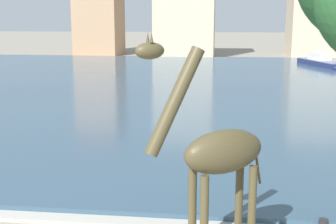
{
  "coord_description": "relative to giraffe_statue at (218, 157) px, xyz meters",
  "views": [
    {
      "loc": [
        3.76,
        -5.35,
        5.47
      ],
      "look_at": [
        1.91,
        10.08,
        2.2
      ],
      "focal_mm": 49.26,
      "sensor_mm": 36.0,
      "label": 1
    }
  ],
  "objects": [
    {
      "name": "quay_edge_coping",
      "position": [
        -3.69,
        2.16,
        -2.58
      ],
      "size": [
        88.55,
        0.5,
        0.12
      ],
      "primitive_type": "cube",
      "color": "#ADA89E",
      "rests_on": "ground"
    },
    {
      "name": "townhouse_wide_warehouse",
      "position": [
        12.29,
        56.1,
        3.93
      ],
      "size": [
        7.06,
        7.32,
        13.12
      ],
      "color": "#C6B293",
      "rests_on": "ground"
    },
    {
      "name": "sailboat_navy",
      "position": [
        10.56,
        40.46,
        -2.08
      ],
      "size": [
        4.38,
        8.44,
        9.7
      ],
      "color": "navy",
      "rests_on": "ground"
    },
    {
      "name": "townhouse_narrow_midrow",
      "position": [
        -5.09,
        53.12,
        3.93
      ],
      "size": [
        7.95,
        7.07,
        13.13
      ],
      "color": "#C6B293",
      "rests_on": "ground"
    },
    {
      "name": "harbor_water",
      "position": [
        -3.69,
        26.45,
        -2.51
      ],
      "size": [
        88.55,
        48.08,
        0.26
      ],
      "primitive_type": "cube",
      "color": "#334C60",
      "rests_on": "ground"
    },
    {
      "name": "giraffe_statue",
      "position": [
        0.0,
        0.0,
        0.0
      ],
      "size": [
        2.64,
        2.07,
        5.18
      ],
      "color": "#4C4228",
      "rests_on": "ground"
    },
    {
      "name": "townhouse_tall_gabled",
      "position": [
        -17.43,
        55.5,
        3.62
      ],
      "size": [
        6.06,
        6.91,
        12.5
      ],
      "color": "tan",
      "rests_on": "ground"
    }
  ]
}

